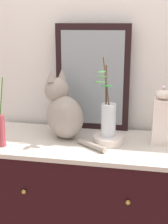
# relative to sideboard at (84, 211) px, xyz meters

# --- Properties ---
(wall_back) EXTENTS (4.40, 0.08, 2.60)m
(wall_back) POSITION_rel_sideboard_xyz_m (0.00, 0.34, 0.83)
(wall_back) COLOR silver
(wall_back) RESTS_ON ground_plane
(sideboard) EXTENTS (1.26, 0.55, 0.94)m
(sideboard) POSITION_rel_sideboard_xyz_m (0.00, 0.00, 0.00)
(sideboard) COLOR black
(sideboard) RESTS_ON ground_plane
(mirror_leaning) EXTENTS (0.47, 0.03, 0.67)m
(mirror_leaning) POSITION_rel_sideboard_xyz_m (0.01, 0.24, 0.80)
(mirror_leaning) COLOR black
(mirror_leaning) RESTS_ON sideboard
(cat_sitting) EXTENTS (0.43, 0.36, 0.41)m
(cat_sitting) POSITION_rel_sideboard_xyz_m (-0.13, 0.05, 0.63)
(cat_sitting) COLOR gray
(cat_sitting) RESTS_ON sideboard
(vase_slim_green) EXTENTS (0.06, 0.05, 0.57)m
(vase_slim_green) POSITION_rel_sideboard_xyz_m (-0.44, -0.15, 0.61)
(vase_slim_green) COLOR maroon
(vase_slim_green) RESTS_ON sideboard
(bowl_porcelain) EXTENTS (0.17, 0.17, 0.05)m
(bowl_porcelain) POSITION_rel_sideboard_xyz_m (0.14, 0.00, 0.49)
(bowl_porcelain) COLOR silver
(bowl_porcelain) RESTS_ON sideboard
(vase_glass_clear) EXTENTS (0.13, 0.14, 0.45)m
(vase_glass_clear) POSITION_rel_sideboard_xyz_m (0.14, 0.00, 0.62)
(vase_glass_clear) COLOR silver
(vase_glass_clear) RESTS_ON bowl_porcelain
(jar_lidded_porcelain) EXTENTS (0.10, 0.10, 0.34)m
(jar_lidded_porcelain) POSITION_rel_sideboard_xyz_m (0.44, 0.06, 0.62)
(jar_lidded_porcelain) COLOR silver
(jar_lidded_porcelain) RESTS_ON sideboard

